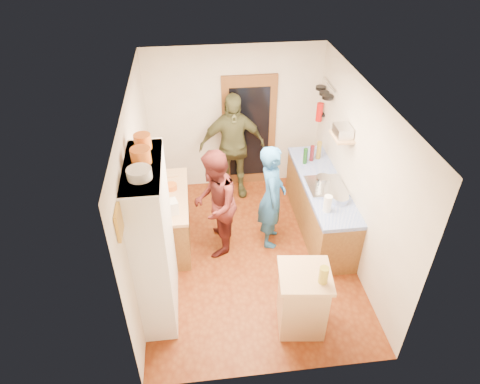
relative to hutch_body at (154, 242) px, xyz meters
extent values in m
cube|color=brown|center=(1.30, 0.80, -1.11)|extent=(3.00, 4.00, 0.02)
cube|color=silver|center=(1.30, 0.80, 1.51)|extent=(3.00, 4.00, 0.02)
cube|color=beige|center=(1.30, 2.81, 0.20)|extent=(3.00, 0.02, 2.60)
cube|color=beige|center=(1.30, -1.21, 0.20)|extent=(3.00, 0.02, 2.60)
cube|color=beige|center=(-0.21, 0.80, 0.20)|extent=(0.02, 4.00, 2.60)
cube|color=beige|center=(2.81, 0.80, 0.20)|extent=(0.02, 4.00, 2.60)
cube|color=brown|center=(1.55, 2.77, -0.05)|extent=(0.95, 0.06, 2.10)
cube|color=black|center=(1.55, 2.74, -0.05)|extent=(0.70, 0.02, 1.70)
cube|color=white|center=(0.00, 0.00, 0.00)|extent=(0.40, 1.20, 2.20)
cube|color=white|center=(0.00, 0.00, 1.08)|extent=(0.40, 1.14, 0.04)
cylinder|color=white|center=(0.00, -0.24, 1.15)|extent=(0.25, 0.25, 0.11)
cylinder|color=orange|center=(0.00, 0.05, 1.19)|extent=(0.21, 0.21, 0.17)
cylinder|color=orange|center=(0.00, 0.37, 1.19)|extent=(0.19, 0.19, 0.17)
cube|color=olive|center=(0.10, 1.25, -0.68)|extent=(0.60, 1.40, 0.85)
cube|color=tan|center=(0.10, 1.25, -0.23)|extent=(0.64, 1.44, 0.05)
cube|color=white|center=(0.15, 0.81, -0.10)|extent=(0.30, 0.24, 0.20)
cylinder|color=white|center=(0.05, 1.06, -0.10)|extent=(0.19, 0.19, 0.19)
cylinder|color=orange|center=(0.18, 1.40, -0.16)|extent=(0.22, 0.22, 0.08)
cube|color=tan|center=(0.12, 1.80, -0.19)|extent=(0.33, 0.27, 0.02)
cube|color=olive|center=(2.50, 1.30, -0.68)|extent=(0.60, 2.20, 0.84)
cube|color=#173DB9|center=(2.50, 1.30, -0.23)|extent=(0.62, 2.22, 0.06)
cube|color=silver|center=(2.50, 1.16, -0.18)|extent=(0.55, 0.58, 0.04)
cylinder|color=silver|center=(2.45, 1.18, -0.09)|extent=(0.22, 0.22, 0.14)
cylinder|color=#143F14|center=(2.35, 1.87, -0.06)|extent=(0.08, 0.08, 0.28)
cylinder|color=#591419|center=(2.48, 1.94, -0.06)|extent=(0.09, 0.09, 0.27)
cylinder|color=olive|center=(2.61, 2.00, -0.05)|extent=(0.09, 0.09, 0.31)
cylinder|color=white|center=(2.35, 0.60, -0.08)|extent=(0.14, 0.14, 0.25)
cylinder|color=silver|center=(2.60, 0.78, -0.15)|extent=(0.28, 0.28, 0.09)
cube|color=tan|center=(1.76, -0.55, -0.67)|extent=(0.61, 0.61, 0.86)
cube|color=tan|center=(1.76, -0.55, -0.22)|extent=(0.69, 0.69, 0.05)
cube|color=white|center=(1.72, -0.50, -0.21)|extent=(0.38, 0.32, 0.02)
cylinder|color=#AD9E2D|center=(1.92, -0.69, -0.08)|extent=(0.12, 0.12, 0.22)
cylinder|color=silver|center=(2.76, 2.33, 0.95)|extent=(0.02, 0.65, 0.02)
cylinder|color=black|center=(2.70, 2.15, 0.82)|extent=(0.18, 0.18, 0.05)
cylinder|color=black|center=(2.70, 2.35, 0.80)|extent=(0.16, 0.16, 0.05)
cylinder|color=black|center=(2.70, 2.55, 0.81)|extent=(0.17, 0.17, 0.05)
cube|color=tan|center=(2.67, 1.25, 0.60)|extent=(0.26, 0.42, 0.03)
cube|color=silver|center=(2.67, 1.25, 0.69)|extent=(0.22, 0.30, 0.15)
cube|color=black|center=(2.77, 2.50, 0.35)|extent=(0.06, 0.10, 0.04)
cylinder|color=red|center=(2.71, 2.50, 0.40)|extent=(0.11, 0.11, 0.32)
cube|color=gold|center=(-0.18, -0.75, 0.95)|extent=(0.03, 0.25, 0.30)
imported|color=#235B98|center=(1.69, 1.06, -0.25)|extent=(0.50, 0.68, 1.69)
imported|color=#4C1917|center=(0.84, 1.03, -0.25)|extent=(0.77, 0.92, 1.71)
imported|color=#414225|center=(1.23, 2.45, -0.13)|extent=(1.16, 0.54, 1.94)
camera|label=1|loc=(0.57, -3.94, 3.51)|focal=32.00mm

